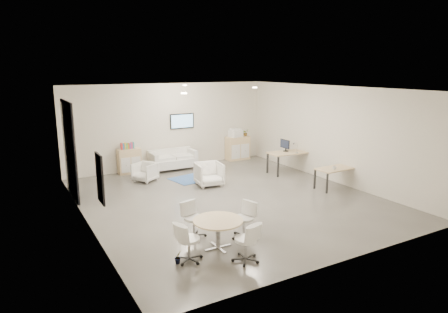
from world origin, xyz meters
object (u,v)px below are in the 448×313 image
at_px(armchair_left, 145,171).
at_px(round_table, 218,224).
at_px(desk_front, 335,170).
at_px(sideboard_right, 238,148).
at_px(loveseat, 172,160).
at_px(sideboard_left, 129,161).
at_px(desk_rear, 288,154).
at_px(armchair_right, 209,173).

xyz_separation_m(armchair_left, round_table, (-0.33, -5.77, 0.21)).
height_order(desk_front, round_table, desk_front).
bearing_deg(sideboard_right, loveseat, -176.67).
height_order(loveseat, desk_front, loveseat).
bearing_deg(armchair_left, sideboard_left, 153.66).
xyz_separation_m(loveseat, desk_rear, (3.49, -2.55, 0.34)).
bearing_deg(sideboard_left, sideboard_right, -0.32).
distance_m(sideboard_left, armchair_right, 3.33).
relative_size(sideboard_left, armchair_right, 1.09).
bearing_deg(armchair_left, desk_rear, 39.68).
bearing_deg(desk_rear, round_table, -136.62).
distance_m(armchair_right, round_table, 4.68).
bearing_deg(armchair_left, loveseat, 93.05).
relative_size(desk_rear, round_table, 1.44).
height_order(loveseat, round_table, loveseat).
height_order(sideboard_right, loveseat, sideboard_right).
xyz_separation_m(desk_rear, desk_front, (0.08, -2.29, -0.09)).
bearing_deg(sideboard_left, desk_rear, -28.42).
relative_size(armchair_left, desk_rear, 0.46).
distance_m(sideboard_left, armchair_left, 1.28).
bearing_deg(armchair_right, loveseat, 102.99).
bearing_deg(loveseat, sideboard_left, 173.40).
xyz_separation_m(sideboard_right, desk_front, (0.57, -5.01, 0.12)).
distance_m(desk_rear, desk_front, 2.29).
bearing_deg(round_table, desk_front, 20.47).
relative_size(sideboard_left, desk_rear, 0.59).
xyz_separation_m(armchair_right, desk_front, (3.35, -2.24, 0.18)).
bearing_deg(sideboard_left, loveseat, -7.14).
bearing_deg(sideboard_left, armchair_right, -57.07).
distance_m(loveseat, desk_front, 6.02).
height_order(sideboard_right, desk_rear, sideboard_right).
xyz_separation_m(loveseat, round_table, (-1.76, -6.83, 0.21)).
distance_m(desk_rear, round_table, 6.77).
bearing_deg(desk_front, loveseat, 123.52).
relative_size(sideboard_left, armchair_left, 1.30).
distance_m(sideboard_left, desk_front, 7.22).
bearing_deg(sideboard_right, armchair_left, -164.39).
distance_m(sideboard_left, sideboard_right, 4.59).
relative_size(armchair_right, desk_front, 0.64).
height_order(sideboard_left, armchair_left, sideboard_left).
xyz_separation_m(sideboard_left, desk_rear, (5.08, -2.75, 0.24)).
height_order(sideboard_left, round_table, sideboard_left).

